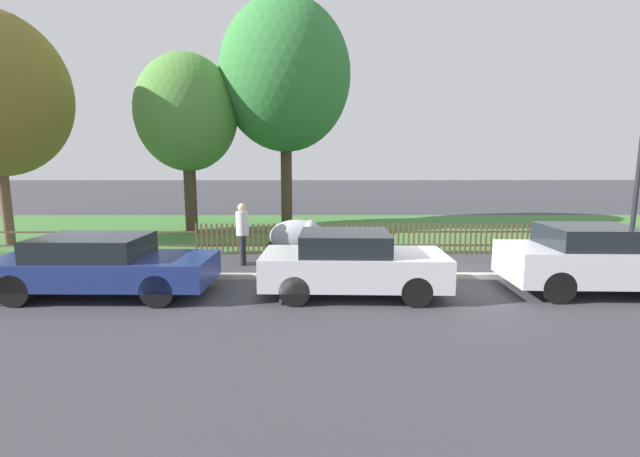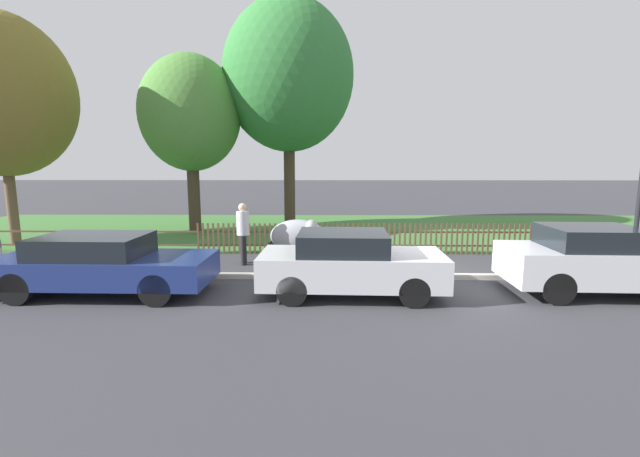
{
  "view_description": "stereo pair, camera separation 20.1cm",
  "coord_description": "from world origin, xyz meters",
  "px_view_note": "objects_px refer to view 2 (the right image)",
  "views": [
    {
      "loc": [
        -2.58,
        -10.08,
        2.81
      ],
      "look_at": [
        -2.52,
        1.03,
        1.1
      ],
      "focal_mm": 24.0,
      "sensor_mm": 36.0,
      "label": 1
    },
    {
      "loc": [
        -2.38,
        -10.08,
        2.81
      ],
      "look_at": [
        -2.52,
        1.03,
        1.1
      ],
      "focal_mm": 24.0,
      "sensor_mm": 36.0,
      "label": 2
    }
  ],
  "objects_px": {
    "tree_nearest_kerb": "(0,95)",
    "parked_car_red_compact": "(597,260)",
    "tree_behind_motorcycle": "(190,114)",
    "pedestrian_near_fence": "(243,230)",
    "covered_motorcycle": "(300,236)",
    "parked_car_black_saloon": "(102,263)",
    "parked_car_navy_estate": "(350,263)",
    "tree_mid_park": "(288,76)"
  },
  "relations": [
    {
      "from": "tree_nearest_kerb",
      "to": "tree_mid_park",
      "type": "bearing_deg",
      "value": 21.65
    },
    {
      "from": "tree_nearest_kerb",
      "to": "tree_behind_motorcycle",
      "type": "distance_m",
      "value": 6.12
    },
    {
      "from": "tree_behind_motorcycle",
      "to": "pedestrian_near_fence",
      "type": "height_order",
      "value": "tree_behind_motorcycle"
    },
    {
      "from": "parked_car_navy_estate",
      "to": "tree_nearest_kerb",
      "type": "bearing_deg",
      "value": 155.28
    },
    {
      "from": "parked_car_navy_estate",
      "to": "tree_behind_motorcycle",
      "type": "bearing_deg",
      "value": 126.68
    },
    {
      "from": "tree_mid_park",
      "to": "pedestrian_near_fence",
      "type": "distance_m",
      "value": 8.45
    },
    {
      "from": "parked_car_navy_estate",
      "to": "tree_behind_motorcycle",
      "type": "xyz_separation_m",
      "value": [
        -5.86,
        8.41,
        4.01
      ]
    },
    {
      "from": "covered_motorcycle",
      "to": "pedestrian_near_fence",
      "type": "bearing_deg",
      "value": -161.04
    },
    {
      "from": "covered_motorcycle",
      "to": "tree_behind_motorcycle",
      "type": "bearing_deg",
      "value": 135.95
    },
    {
      "from": "parked_car_red_compact",
      "to": "covered_motorcycle",
      "type": "height_order",
      "value": "parked_car_red_compact"
    },
    {
      "from": "parked_car_navy_estate",
      "to": "parked_car_red_compact",
      "type": "distance_m",
      "value": 5.32
    },
    {
      "from": "parked_car_navy_estate",
      "to": "covered_motorcycle",
      "type": "height_order",
      "value": "parked_car_navy_estate"
    },
    {
      "from": "tree_nearest_kerb",
      "to": "tree_mid_park",
      "type": "distance_m",
      "value": 10.05
    },
    {
      "from": "parked_car_black_saloon",
      "to": "parked_car_navy_estate",
      "type": "xyz_separation_m",
      "value": [
        5.32,
        -0.02,
        0.03
      ]
    },
    {
      "from": "parked_car_black_saloon",
      "to": "covered_motorcycle",
      "type": "relative_size",
      "value": 2.46
    },
    {
      "from": "parked_car_red_compact",
      "to": "pedestrian_near_fence",
      "type": "relative_size",
      "value": 2.31
    },
    {
      "from": "tree_mid_park",
      "to": "covered_motorcycle",
      "type": "bearing_deg",
      "value": -82.67
    },
    {
      "from": "parked_car_black_saloon",
      "to": "tree_nearest_kerb",
      "type": "distance_m",
      "value": 9.3
    },
    {
      "from": "parked_car_black_saloon",
      "to": "tree_nearest_kerb",
      "type": "relative_size",
      "value": 0.59
    },
    {
      "from": "covered_motorcycle",
      "to": "pedestrian_near_fence",
      "type": "relative_size",
      "value": 1.08
    },
    {
      "from": "covered_motorcycle",
      "to": "pedestrian_near_fence",
      "type": "distance_m",
      "value": 1.62
    },
    {
      "from": "parked_car_black_saloon",
      "to": "parked_car_red_compact",
      "type": "height_order",
      "value": "parked_car_red_compact"
    },
    {
      "from": "parked_car_red_compact",
      "to": "tree_behind_motorcycle",
      "type": "distance_m",
      "value": 14.44
    },
    {
      "from": "parked_car_red_compact",
      "to": "tree_behind_motorcycle",
      "type": "height_order",
      "value": "tree_behind_motorcycle"
    },
    {
      "from": "parked_car_red_compact",
      "to": "tree_behind_motorcycle",
      "type": "relative_size",
      "value": 0.56
    },
    {
      "from": "pedestrian_near_fence",
      "to": "tree_behind_motorcycle",
      "type": "bearing_deg",
      "value": -159.09
    },
    {
      "from": "tree_behind_motorcycle",
      "to": "parked_car_navy_estate",
      "type": "bearing_deg",
      "value": -55.15
    },
    {
      "from": "tree_nearest_kerb",
      "to": "parked_car_red_compact",
      "type": "bearing_deg",
      "value": -18.28
    },
    {
      "from": "tree_behind_motorcycle",
      "to": "tree_mid_park",
      "type": "bearing_deg",
      "value": 13.48
    },
    {
      "from": "parked_car_navy_estate",
      "to": "tree_mid_park",
      "type": "relative_size",
      "value": 0.42
    },
    {
      "from": "covered_motorcycle",
      "to": "tree_behind_motorcycle",
      "type": "distance_m",
      "value": 8.0
    },
    {
      "from": "parked_car_red_compact",
      "to": "tree_nearest_kerb",
      "type": "distance_m",
      "value": 18.02
    },
    {
      "from": "tree_nearest_kerb",
      "to": "tree_behind_motorcycle",
      "type": "xyz_separation_m",
      "value": [
        5.45,
        2.76,
        -0.31
      ]
    },
    {
      "from": "covered_motorcycle",
      "to": "tree_nearest_kerb",
      "type": "height_order",
      "value": "tree_nearest_kerb"
    },
    {
      "from": "parked_car_red_compact",
      "to": "parked_car_navy_estate",
      "type": "bearing_deg",
      "value": -176.39
    },
    {
      "from": "tree_mid_park",
      "to": "pedestrian_near_fence",
      "type": "bearing_deg",
      "value": -96.66
    },
    {
      "from": "parked_car_navy_estate",
      "to": "tree_nearest_kerb",
      "type": "xyz_separation_m",
      "value": [
        -11.31,
        5.65,
        4.31
      ]
    },
    {
      "from": "parked_car_red_compact",
      "to": "covered_motorcycle",
      "type": "xyz_separation_m",
      "value": [
        -6.57,
        3.06,
        -0.03
      ]
    },
    {
      "from": "tree_behind_motorcycle",
      "to": "pedestrian_near_fence",
      "type": "bearing_deg",
      "value": -61.39
    },
    {
      "from": "tree_behind_motorcycle",
      "to": "tree_mid_park",
      "type": "distance_m",
      "value": 4.23
    },
    {
      "from": "tree_behind_motorcycle",
      "to": "tree_mid_park",
      "type": "relative_size",
      "value": 0.75
    },
    {
      "from": "parked_car_red_compact",
      "to": "parked_car_black_saloon",
      "type": "bearing_deg",
      "value": -177.34
    }
  ]
}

